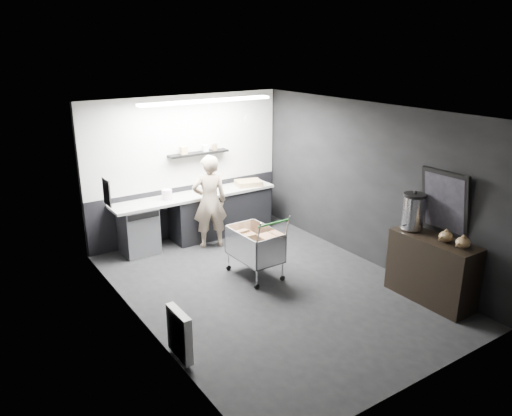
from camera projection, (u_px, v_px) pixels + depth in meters
floor at (270, 288)px, 7.70m from camera, size 5.50×5.50×0.00m
ceiling at (271, 111)px, 6.84m from camera, size 5.50×5.50×0.00m
wall_back at (186, 167)px, 9.44m from camera, size 5.50×0.00×5.50m
wall_front at (426, 274)px, 5.11m from camera, size 5.50×0.00×5.50m
wall_left at (140, 233)px, 6.22m from camera, size 0.00×5.50×5.50m
wall_right at (368, 184)px, 8.33m from camera, size 0.00×5.50×5.50m
kitchen_wall_panel at (186, 141)px, 9.26m from camera, size 3.95×0.02×1.70m
dado_panel at (189, 210)px, 9.69m from camera, size 3.95×0.02×1.00m
floating_shelf at (198, 153)px, 9.36m from camera, size 1.20×0.22×0.04m
wall_clock at (249, 119)px, 9.90m from camera, size 0.20×0.03×0.20m
poster at (107, 192)px, 7.19m from camera, size 0.02×0.30×0.40m
poster_red_band at (106, 187)px, 7.17m from camera, size 0.02×0.22×0.10m
radiator at (180, 334)px, 5.86m from camera, size 0.10×0.50×0.60m
ceiling_strip at (207, 101)px, 8.31m from camera, size 2.40×0.20×0.04m
prep_counter at (203, 215)px, 9.53m from camera, size 3.20×0.61×0.90m
person at (210, 202)px, 9.01m from camera, size 0.72×0.58×1.73m
shopping_cart at (255, 246)px, 7.95m from camera, size 0.60×0.97×1.07m
sideboard at (431, 261)px, 7.20m from camera, size 0.55×1.28×1.92m
fire_extinguisher at (177, 330)px, 6.16m from camera, size 0.14×0.14×0.47m
cardboard_box at (249, 183)px, 9.88m from camera, size 0.57×0.49×0.10m
pink_tub at (167, 195)px, 8.99m from camera, size 0.18×0.18×0.18m
white_container at (203, 190)px, 9.33m from camera, size 0.21×0.18×0.16m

